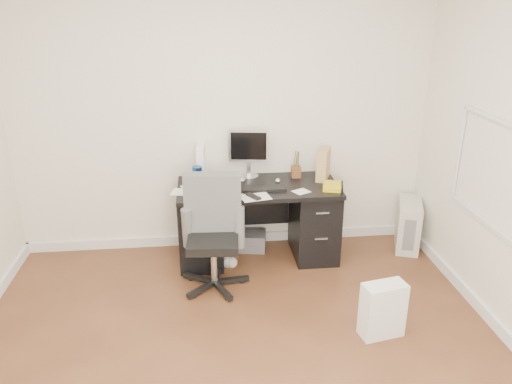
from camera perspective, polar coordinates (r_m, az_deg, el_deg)
ground at (r=3.61m, az=-1.67°, el=-20.30°), size 4.00×4.00×0.00m
room_shell at (r=2.82m, az=-1.42°, el=6.17°), size 4.02×4.02×2.71m
desk at (r=4.80m, az=0.24°, el=-3.17°), size 1.50×0.70×0.75m
loose_papers at (r=4.60m, az=-2.16°, el=0.43°), size 1.10×0.60×0.00m
lcd_monitor at (r=4.80m, az=-0.83°, el=4.43°), size 0.42×0.28×0.49m
keyboard at (r=4.57m, az=0.86°, el=0.43°), size 0.41×0.14×0.02m
computer_mouse at (r=4.71m, az=2.50°, el=1.26°), size 0.07×0.07×0.05m
travel_mug at (r=4.61m, az=-6.71°, el=1.68°), size 0.10×0.10×0.20m
white_binder at (r=4.81m, az=-6.29°, el=3.42°), size 0.16×0.31×0.34m
magazine_file at (r=4.84m, az=7.70°, el=3.17°), size 0.22×0.28×0.30m
pen_cup at (r=4.86m, az=4.62°, el=3.15°), size 0.11×0.11×0.26m
yellow_book at (r=4.64m, az=8.77°, el=0.65°), size 0.23×0.27×0.04m
paper_remote at (r=4.39m, az=-0.05°, el=-0.48°), size 0.29×0.25×0.02m
office_chair at (r=4.29m, az=-4.95°, el=-4.94°), size 0.60×0.60×1.00m
pc_tower at (r=5.30m, az=17.01°, el=-3.55°), size 0.37×0.54×0.49m
shopping_bag at (r=3.94m, az=14.28°, el=-12.91°), size 0.36×0.29×0.44m
wicker_basket at (r=4.98m, az=-4.58°, el=-5.10°), size 0.41×0.41×0.36m
desk_printer at (r=5.09m, az=-0.63°, el=-5.57°), size 0.34×0.30×0.18m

